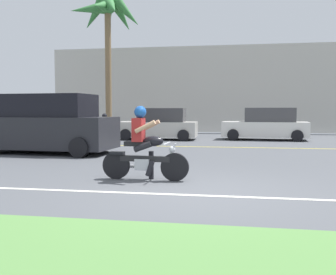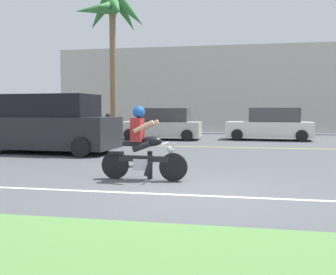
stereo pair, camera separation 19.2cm
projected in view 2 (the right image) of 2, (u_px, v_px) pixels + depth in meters
The scene contains 11 objects.
ground at pixel (204, 169), 10.04m from camera, with size 56.00×30.00×0.04m, color #4C4F54.
lane_line_near at pixel (187, 195), 6.81m from camera, with size 50.40×0.12×0.01m, color silver.
lane_line_far at pixel (218, 147), 15.60m from camera, with size 50.40×0.12×0.01m, color yellow.
motorcyclist at pixel (143, 149), 8.27m from camera, with size 1.90×0.62×1.59m.
suv_nearby at pixel (48, 125), 13.55m from camera, with size 5.01×2.41×2.04m.
parked_car_0 at pixel (67, 126), 19.60m from camera, with size 3.89×1.83×1.42m.
parked_car_1 at pixel (163, 125), 19.62m from camera, with size 4.00×1.91×1.59m.
parked_car_2 at pixel (271, 125), 19.28m from camera, with size 4.29×2.05×1.61m.
palm_tree_0 at pixel (112, 16), 22.21m from camera, with size 4.16×4.29×8.28m.
motorcyclist_distant at pixel (108, 131), 16.99m from camera, with size 0.90×1.42×1.35m.
building_far at pixel (214, 91), 27.66m from camera, with size 21.61×4.00×5.75m, color #BCB7AD.
Camera 2 is at (0.94, -6.95, 1.50)m, focal length 41.36 mm.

